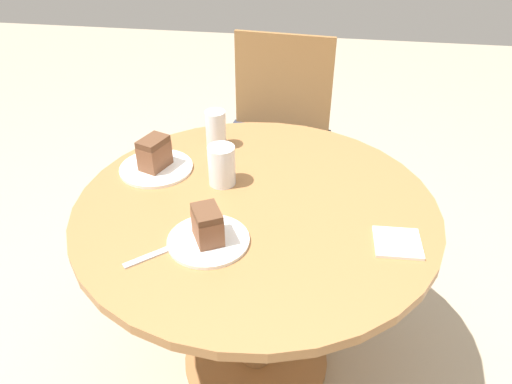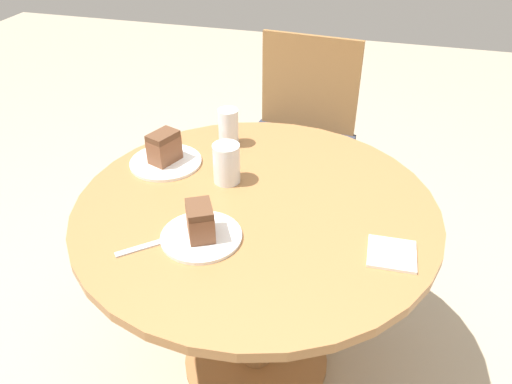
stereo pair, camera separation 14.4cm
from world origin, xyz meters
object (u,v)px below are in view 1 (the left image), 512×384
chair (277,132)px  cake_slice_near (207,225)px  plate_far (156,168)px  glass_lemonade (222,167)px  plate_near (208,240)px  glass_water (216,131)px  cake_slice_far (154,153)px

chair → cake_slice_near: bearing=-88.0°
chair → plate_far: (-0.31, -0.75, 0.23)m
glass_lemonade → plate_far: bearing=168.6°
plate_far → plate_near: bearing=-52.9°
cake_slice_near → glass_lemonade: glass_lemonade is taller
plate_far → glass_water: glass_water is taller
chair → plate_near: bearing=-88.0°
chair → plate_far: bearing=-107.4°
cake_slice_near → plate_far: bearing=127.1°
cake_slice_near → glass_lemonade: (-0.02, 0.29, 0.00)m
chair → cake_slice_far: size_ratio=7.95×
glass_lemonade → glass_water: 0.24m
cake_slice_near → cake_slice_far: cake_slice_far is taller
cake_slice_far → plate_near: bearing=-52.9°
cake_slice_near → cake_slice_far: (-0.25, 0.33, 0.00)m
plate_near → glass_water: (-0.09, 0.51, 0.05)m
glass_water → glass_lemonade: bearing=-73.2°
plate_far → glass_lemonade: 0.24m
plate_far → chair: bearing=67.4°
plate_near → glass_water: size_ratio=1.66×
plate_near → glass_water: 0.52m
chair → glass_lemonade: size_ratio=7.27×
chair → glass_water: size_ratio=7.00×
chair → glass_lemonade: bearing=-90.7°
plate_far → cake_slice_near: bearing=-52.9°
glass_water → chair: bearing=75.1°
chair → glass_lemonade: (-0.08, -0.80, 0.28)m
chair → cake_slice_far: bearing=-107.4°
plate_near → plate_far: size_ratio=0.92×
plate_far → cake_slice_near: cake_slice_near is taller
chair → cake_slice_far: (-0.31, -0.75, 0.29)m
cake_slice_near → glass_lemonade: 0.29m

